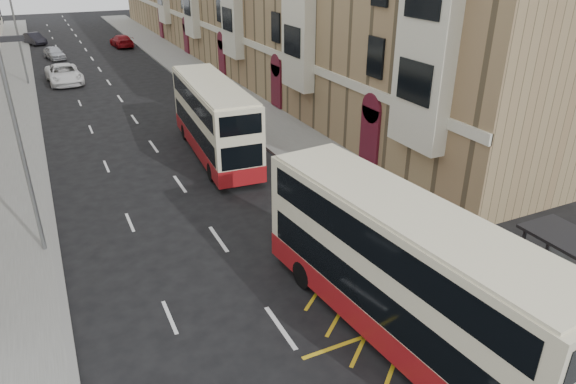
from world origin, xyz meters
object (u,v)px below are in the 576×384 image
street_lamp_near (21,139)px  pedestrian_far (513,262)px  double_decker_front (402,272)px  car_silver (54,53)px  double_decker_rear (214,119)px  pedestrian_mid (468,243)px  white_van (64,74)px  car_dark (34,39)px  car_red (122,41)px  street_lamp_far (17,30)px

street_lamp_near → pedestrian_far: bearing=-33.6°
double_decker_front → car_silver: 51.50m
pedestrian_far → double_decker_rear: bearing=-35.8°
pedestrian_far → car_silver: (-11.60, 50.88, -0.39)m
pedestrian_mid → double_decker_front: bearing=-175.6°
double_decker_front → double_decker_rear: 16.71m
white_van → double_decker_rear: bearing=-77.4°
double_decker_front → car_dark: bearing=92.0°
car_red → white_van: bearing=61.2°
car_dark → car_red: bearing=-55.5°
double_decker_front → car_dark: size_ratio=2.64×
street_lamp_far → pedestrian_far: bearing=-70.0°
pedestrian_far → white_van: pedestrian_far is taller
street_lamp_near → white_van: bearing=84.3°
double_decker_rear → street_lamp_near: bearing=-139.0°
pedestrian_far → car_red: 55.67m
street_lamp_far → white_van: (2.90, -0.66, -3.83)m
pedestrian_far → white_van: (-11.49, 38.91, -0.26)m
double_decker_rear → pedestrian_mid: double_decker_rear is taller
street_lamp_far → pedestrian_mid: 40.52m
street_lamp_far → car_dark: 22.83m
pedestrian_mid → car_red: 53.94m
car_dark → double_decker_front: bearing=-103.2°
street_lamp_near → car_dark: (1.15, 52.46, -3.94)m
street_lamp_near → car_silver: size_ratio=2.03×
street_lamp_near → car_red: 47.31m
double_decker_front → pedestrian_mid: (4.54, 1.87, -1.20)m
street_lamp_far → car_dark: street_lamp_far is taller
pedestrian_far → car_dark: pedestrian_far is taller
double_decker_front → pedestrian_far: (4.95, 0.16, -1.15)m
car_dark → white_van: bearing=-106.4°
street_lamp_far → pedestrian_mid: (13.99, -37.86, -3.62)m
double_decker_front → street_lamp_near: bearing=128.5°
double_decker_rear → car_red: 39.03m
double_decker_front → car_dark: double_decker_front is taller
street_lamp_near → white_van: street_lamp_near is taller
street_lamp_near → pedestrian_far: street_lamp_near is taller
pedestrian_mid → car_red: (-3.47, 53.83, -0.30)m
pedestrian_far → car_red: size_ratio=0.37×
double_decker_rear → car_silver: bearing=104.7°
white_van → car_dark: (-1.75, 23.12, -0.11)m
double_decker_rear → pedestrian_far: double_decker_rear is taller
white_van → car_silver: size_ratio=1.47×
pedestrian_mid → car_red: bearing=75.7°
pedestrian_far → white_van: bearing=-36.6°
double_decker_rear → car_dark: size_ratio=2.54×
street_lamp_near → double_decker_front: bearing=-45.8°
street_lamp_far → car_silver: bearing=76.1°
street_lamp_near → pedestrian_mid: 16.45m
double_decker_front → white_van: (-6.54, 39.07, -1.41)m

